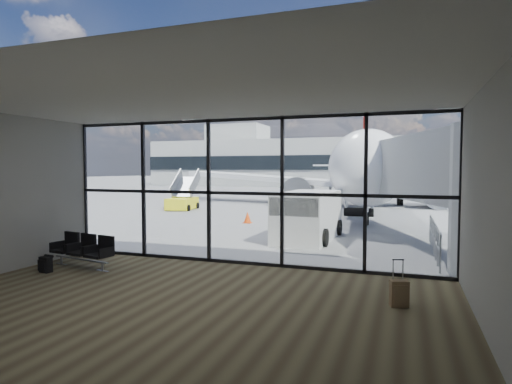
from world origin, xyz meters
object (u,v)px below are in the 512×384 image
Objects in this scene: airliner at (365,169)px; belt_loader at (286,199)px; seating_row at (84,249)px; mobile_stairs at (183,202)px; service_van at (308,215)px; backpack at (45,264)px; suitcase at (399,293)px.

airliner is 7.44m from belt_loader.
mobile_stairs is at bearing 119.68° from seating_row.
belt_loader is at bearing 34.30° from mobile_stairs.
service_van is at bearing -63.09° from belt_loader.
airliner reaches higher than backpack.
service_van is 15.25m from mobile_stairs.
belt_loader reaches higher than backpack.
backpack is at bearing 163.20° from suitcase.
service_van is 16.72m from belt_loader.
belt_loader is at bearing -151.64° from airliner.
belt_loader is 1.04× the size of mobile_stairs.
suitcase reaches higher than backpack.
airliner is at bearing 30.01° from mobile_stairs.
seating_row is 0.48× the size of service_van.
mobile_stairs reaches higher than belt_loader.
backpack is 9.96m from service_van.
airliner is 10.50× the size of mobile_stairs.
seating_row is at bearing -79.07° from mobile_stairs.
airliner reaches higher than belt_loader.
service_van is at bearing 62.24° from backpack.
belt_loader reaches higher than suitcase.
seating_row is 1.14m from backpack.
mobile_stairs is (-5.72, 18.13, 0.32)m from backpack.
mobile_stairs is at bearing -128.30° from belt_loader.
airliner is (-3.23, 27.74, 2.63)m from suitcase.
backpack is 0.14× the size of mobile_stairs.
suitcase is 0.28× the size of mobile_stairs.
airliner is (6.28, 27.88, 2.69)m from backpack.
seating_row is at bearing -107.64° from airliner.
suitcase is at bearing -60.78° from belt_loader.
airliner is 10.08× the size of belt_loader.
service_van is at bearing -50.24° from mobile_stairs.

